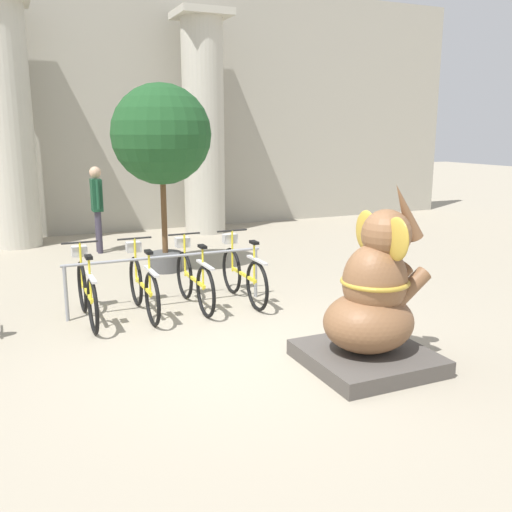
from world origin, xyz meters
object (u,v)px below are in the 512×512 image
(elephant_statue, at_px, (373,306))
(person_pedestrian, at_px, (97,201))
(bicycle_3, at_px, (243,273))
(potted_tree, at_px, (161,137))
(bicycle_1, at_px, (143,285))
(bicycle_2, at_px, (194,278))
(bicycle_0, at_px, (87,291))

(elephant_statue, xyz_separation_m, person_pedestrian, (-1.74, 7.09, 0.40))
(bicycle_3, bearing_deg, potted_tree, 103.86)
(elephant_statue, relative_size, person_pedestrian, 1.12)
(bicycle_1, bearing_deg, elephant_statue, -55.94)
(bicycle_1, xyz_separation_m, bicycle_2, (0.74, 0.05, 0.00))
(person_pedestrian, bearing_deg, bicycle_1, -91.24)
(bicycle_3, xyz_separation_m, potted_tree, (-0.56, 2.26, 1.94))
(bicycle_3, distance_m, person_pedestrian, 4.61)
(bicycle_2, distance_m, person_pedestrian, 4.42)
(elephant_statue, height_order, person_pedestrian, elephant_statue)
(bicycle_3, bearing_deg, bicycle_1, -178.89)
(bicycle_2, xyz_separation_m, person_pedestrian, (-0.65, 4.33, 0.65))
(bicycle_3, xyz_separation_m, person_pedestrian, (-1.39, 4.35, 0.65))
(bicycle_0, relative_size, bicycle_3, 1.00)
(bicycle_1, height_order, bicycle_2, same)
(bicycle_0, distance_m, bicycle_3, 2.23)
(bicycle_0, distance_m, potted_tree, 3.43)
(bicycle_1, bearing_deg, bicycle_0, 179.32)
(bicycle_0, xyz_separation_m, elephant_statue, (2.58, -2.72, 0.25))
(bicycle_0, relative_size, elephant_statue, 0.85)
(bicycle_2, relative_size, bicycle_3, 1.00)
(bicycle_1, relative_size, potted_tree, 0.51)
(bicycle_0, relative_size, person_pedestrian, 0.95)
(bicycle_2, relative_size, potted_tree, 0.51)
(bicycle_2, distance_m, potted_tree, 2.97)
(bicycle_1, bearing_deg, bicycle_3, 1.11)
(bicycle_3, distance_m, potted_tree, 3.03)
(bicycle_2, bearing_deg, bicycle_1, -176.27)
(person_pedestrian, height_order, potted_tree, potted_tree)
(bicycle_1, distance_m, bicycle_2, 0.75)
(person_pedestrian, bearing_deg, potted_tree, -68.15)
(bicycle_1, bearing_deg, potted_tree, 67.88)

